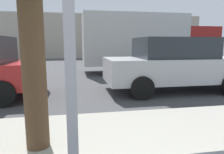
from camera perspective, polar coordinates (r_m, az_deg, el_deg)
The scene contains 4 objects.
ground_plane at distance 8.98m, azimuth -10.20°, elevation -0.48°, with size 60.00×60.00×0.00m, color #424244.
building_facade_far at distance 22.40m, azimuth -10.46°, elevation 11.09°, with size 28.00×1.20×4.58m, color #A89E8E.
parked_car_silver at distance 6.79m, azimuth 16.84°, elevation 3.50°, with size 4.35×1.97×1.68m.
box_truck at distance 11.02m, azimuth 9.54°, elevation 9.69°, with size 6.89×2.44×2.93m.
Camera 1 is at (0.02, -0.85, 1.48)m, focal length 32.86 mm.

